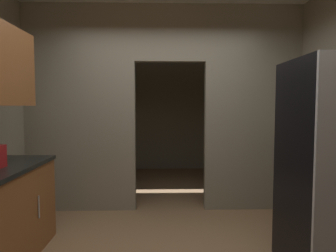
{
  "coord_description": "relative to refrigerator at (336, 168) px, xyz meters",
  "views": [
    {
      "loc": [
        -0.04,
        -2.51,
        1.44
      ],
      "look_at": [
        0.05,
        1.04,
        1.2
      ],
      "focal_mm": 31.51,
      "sensor_mm": 36.0,
      "label": 1
    }
  ],
  "objects": [
    {
      "name": "refrigerator",
      "position": [
        0.0,
        0.0,
        0.0
      ],
      "size": [
        0.77,
        0.8,
        1.83
      ],
      "color": "black",
      "rests_on": "ground"
    },
    {
      "name": "adjoining_room_shell",
      "position": [
        -1.45,
        3.55,
        0.49
      ],
      "size": [
        3.77,
        2.77,
        2.81
      ],
      "color": "gray",
      "rests_on": "ground"
    },
    {
      "name": "kitchen_partition",
      "position": [
        -1.47,
        1.63,
        0.58
      ],
      "size": [
        3.77,
        0.12,
        2.81
      ],
      "color": "gray",
      "rests_on": "ground"
    }
  ]
}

